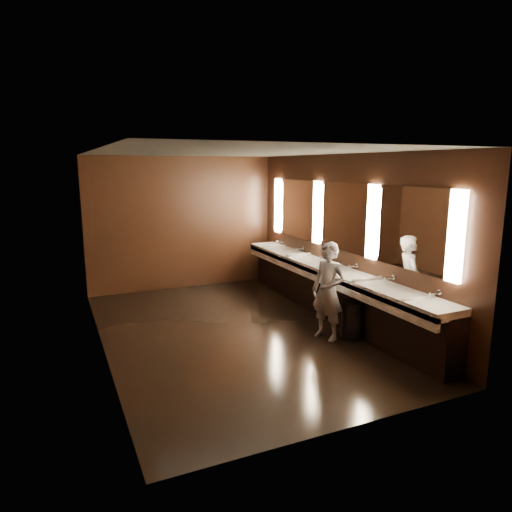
{
  "coord_description": "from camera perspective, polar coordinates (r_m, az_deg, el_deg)",
  "views": [
    {
      "loc": [
        -2.54,
        -6.43,
        2.61
      ],
      "look_at": [
        0.36,
        0.0,
        1.2
      ],
      "focal_mm": 32.0,
      "sensor_mm": 36.0,
      "label": 1
    }
  ],
  "objects": [
    {
      "name": "person",
      "position": [
        6.98,
        8.99,
        -4.34
      ],
      "size": [
        0.54,
        0.64,
        1.49
      ],
      "primitive_type": "imported",
      "rotation": [
        0.0,
        0.0,
        -1.17
      ],
      "color": "#849BC4",
      "rests_on": "floor"
    },
    {
      "name": "wall_front",
      "position": [
        4.43,
        11.86,
        -4.8
      ],
      "size": [
        4.0,
        0.02,
        2.8
      ],
      "primitive_type": "cube",
      "color": "black",
      "rests_on": "floor"
    },
    {
      "name": "trash_bin",
      "position": [
        7.24,
        12.06,
        -7.72
      ],
      "size": [
        0.46,
        0.46,
        0.57
      ],
      "primitive_type": "cylinder",
      "rotation": [
        0.0,
        0.0,
        -0.3
      ],
      "color": "black",
      "rests_on": "floor"
    },
    {
      "name": "floor",
      "position": [
        7.39,
        -2.57,
        -9.42
      ],
      "size": [
        6.0,
        6.0,
        0.0
      ],
      "primitive_type": "plane",
      "color": "black",
      "rests_on": "ground"
    },
    {
      "name": "wall_right",
      "position": [
        7.96,
        10.84,
        2.34
      ],
      "size": [
        0.02,
        6.0,
        2.8
      ],
      "primitive_type": "cube",
      "color": "black",
      "rests_on": "floor"
    },
    {
      "name": "wall_back",
      "position": [
        9.84,
        -9.16,
        4.07
      ],
      "size": [
        4.0,
        0.02,
        2.8
      ],
      "primitive_type": "cube",
      "color": "black",
      "rests_on": "floor"
    },
    {
      "name": "ceiling",
      "position": [
        6.91,
        -2.78,
        12.84
      ],
      "size": [
        4.0,
        6.0,
        0.02
      ],
      "primitive_type": "cube",
      "color": "#2D2D2B",
      "rests_on": "wall_back"
    },
    {
      "name": "mirror_band",
      "position": [
        7.91,
        10.82,
        4.84
      ],
      "size": [
        0.06,
        5.03,
        1.15
      ],
      "color": "#FFE4B8",
      "rests_on": "wall_right"
    },
    {
      "name": "sink_counter",
      "position": [
        8.04,
        9.39,
        -4.13
      ],
      "size": [
        0.55,
        5.4,
        1.01
      ],
      "color": "black",
      "rests_on": "floor"
    },
    {
      "name": "wall_left",
      "position": [
        6.56,
        -19.12,
        0.02
      ],
      "size": [
        0.02,
        6.0,
        2.8
      ],
      "primitive_type": "cube",
      "color": "black",
      "rests_on": "floor"
    }
  ]
}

